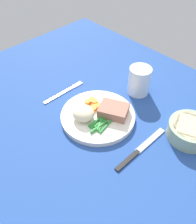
{
  "coord_description": "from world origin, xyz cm",
  "views": [
    {
      "loc": [
        37.68,
        -39.24,
        58.78
      ],
      "look_at": [
        -2.02,
        -1.01,
        4.6
      ],
      "focal_mm": 40.02,
      "sensor_mm": 36.0,
      "label": 1
    }
  ],
  "objects_px": {
    "dinner_plate": "(98,116)",
    "salad_bowl": "(190,130)",
    "knife": "(140,150)",
    "water_glass": "(139,82)",
    "meat_portion": "(114,110)",
    "fork": "(63,92)"
  },
  "relations": [
    {
      "from": "salad_bowl",
      "to": "water_glass",
      "type": "bearing_deg",
      "value": 167.62
    },
    {
      "from": "meat_portion",
      "to": "salad_bowl",
      "type": "relative_size",
      "value": 0.67
    },
    {
      "from": "water_glass",
      "to": "knife",
      "type": "bearing_deg",
      "value": -49.09
    },
    {
      "from": "meat_portion",
      "to": "water_glass",
      "type": "xyz_separation_m",
      "value": [
        -0.03,
        0.15,
        0.01
      ]
    },
    {
      "from": "fork",
      "to": "knife",
      "type": "xyz_separation_m",
      "value": [
        0.35,
        -0.0,
        -0.0
      ]
    },
    {
      "from": "dinner_plate",
      "to": "water_glass",
      "type": "relative_size",
      "value": 2.39
    },
    {
      "from": "knife",
      "to": "water_glass",
      "type": "height_order",
      "value": "water_glass"
    },
    {
      "from": "water_glass",
      "to": "salad_bowl",
      "type": "bearing_deg",
      "value": -12.38
    },
    {
      "from": "fork",
      "to": "knife",
      "type": "relative_size",
      "value": 0.81
    },
    {
      "from": "knife",
      "to": "water_glass",
      "type": "relative_size",
      "value": 2.1
    },
    {
      "from": "knife",
      "to": "water_glass",
      "type": "distance_m",
      "value": 0.26
    },
    {
      "from": "dinner_plate",
      "to": "water_glass",
      "type": "distance_m",
      "value": 0.19
    },
    {
      "from": "dinner_plate",
      "to": "fork",
      "type": "xyz_separation_m",
      "value": [
        -0.17,
        -0.0,
        -0.01
      ]
    },
    {
      "from": "salad_bowl",
      "to": "knife",
      "type": "bearing_deg",
      "value": -115.24
    },
    {
      "from": "fork",
      "to": "water_glass",
      "type": "bearing_deg",
      "value": 43.06
    },
    {
      "from": "dinner_plate",
      "to": "salad_bowl",
      "type": "height_order",
      "value": "salad_bowl"
    },
    {
      "from": "fork",
      "to": "dinner_plate",
      "type": "bearing_deg",
      "value": -3.66
    },
    {
      "from": "dinner_plate",
      "to": "knife",
      "type": "xyz_separation_m",
      "value": [
        0.17,
        -0.0,
        -0.01
      ]
    },
    {
      "from": "dinner_plate",
      "to": "knife",
      "type": "height_order",
      "value": "dinner_plate"
    },
    {
      "from": "dinner_plate",
      "to": "water_glass",
      "type": "bearing_deg",
      "value": 88.67
    },
    {
      "from": "meat_portion",
      "to": "knife",
      "type": "height_order",
      "value": "meat_portion"
    },
    {
      "from": "meat_portion",
      "to": "fork",
      "type": "distance_m",
      "value": 0.21
    }
  ]
}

